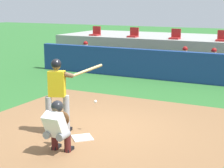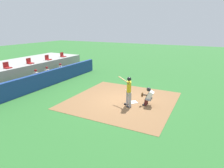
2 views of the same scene
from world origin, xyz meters
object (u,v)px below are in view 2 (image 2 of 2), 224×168
object	(u,v)px
stadium_seat_2	(7,67)
dugout_player_2	(49,74)
home_plate	(133,102)
stadium_seat_5	(63,56)
batter_at_plate	(129,90)
catcher_crouched	(148,96)
dugout_player_1	(38,77)
dugout_player_3	(62,70)
stadium_seat_4	(48,59)
stadium_seat_3	(30,62)

from	to	relation	value
stadium_seat_2	dugout_player_2	bearing A→B (deg)	-42.21
dugout_player_2	stadium_seat_2	distance (m)	3.15
home_plate	stadium_seat_5	bearing A→B (deg)	61.98
batter_at_plate	catcher_crouched	size ratio (longest dim) A/B	0.98
dugout_player_1	stadium_seat_2	size ratio (longest dim) A/B	2.71
batter_at_plate	stadium_seat_2	world-z (taller)	stadium_seat_2
dugout_player_3	stadium_seat_5	bearing A→B (deg)	38.14
dugout_player_3	stadium_seat_5	distance (m)	3.41
home_plate	dugout_player_3	bearing A→B (deg)	70.87
home_plate	stadium_seat_4	bearing A→B (deg)	72.29
dugout_player_1	stadium_seat_5	bearing A→B (deg)	20.47
home_plate	batter_at_plate	xyz separation A→B (m)	(-0.68, 0.07, 1.01)
stadium_seat_2	stadium_seat_3	distance (m)	2.17
catcher_crouched	stadium_seat_4	world-z (taller)	stadium_seat_4
dugout_player_1	stadium_seat_3	world-z (taller)	stadium_seat_3
catcher_crouched	dugout_player_3	bearing A→B (deg)	72.61
home_plate	stadium_seat_2	bearing A→B (deg)	96.08
batter_at_plate	stadium_seat_3	world-z (taller)	stadium_seat_3
home_plate	batter_at_plate	distance (m)	1.22
home_plate	stadium_seat_4	xyz separation A→B (m)	(3.25, 10.18, 1.51)
home_plate	stadium_seat_3	size ratio (longest dim) A/B	0.92
stadium_seat_2	home_plate	bearing A→B (deg)	-83.92
catcher_crouched	dugout_player_1	xyz separation A→B (m)	(-0.02, 9.06, 0.07)
batter_at_plate	dugout_player_1	size ratio (longest dim) A/B	1.39
batter_at_plate	stadium_seat_4	bearing A→B (deg)	68.75
home_plate	stadium_seat_2	size ratio (longest dim) A/B	0.92
catcher_crouched	dugout_player_1	world-z (taller)	dugout_player_1
dugout_player_2	stadium_seat_4	world-z (taller)	stadium_seat_4
home_plate	catcher_crouched	distance (m)	1.09
batter_at_plate	stadium_seat_5	bearing A→B (deg)	58.90
dugout_player_1	stadium_seat_5	xyz separation A→B (m)	(5.45, 2.03, 0.86)
catcher_crouched	stadium_seat_2	size ratio (longest dim) A/B	3.85
catcher_crouched	stadium_seat_2	distance (m)	11.19
batter_at_plate	stadium_seat_3	xyz separation A→B (m)	(1.76, 10.11, 0.50)
home_plate	stadium_seat_3	world-z (taller)	stadium_seat_3
home_plate	dugout_player_1	xyz separation A→B (m)	(-0.03, 8.14, 0.65)
dugout_player_3	stadium_seat_2	distance (m)	4.49
catcher_crouched	dugout_player_3	size ratio (longest dim) A/B	1.42
catcher_crouched	stadium_seat_2	xyz separation A→B (m)	(-1.07, 11.10, 0.93)
dugout_player_2	stadium_seat_3	world-z (taller)	stadium_seat_3
stadium_seat_3	stadium_seat_5	bearing A→B (deg)	0.00
home_plate	batter_at_plate	world-z (taller)	batter_at_plate
batter_at_plate	dugout_player_3	world-z (taller)	batter_at_plate
dugout_player_3	stadium_seat_4	bearing A→B (deg)	78.20
dugout_player_2	dugout_player_3	size ratio (longest dim) A/B	1.00
dugout_player_1	dugout_player_2	bearing A→B (deg)	0.00
stadium_seat_5	batter_at_plate	bearing A→B (deg)	-121.10
catcher_crouched	dugout_player_2	xyz separation A→B (m)	(1.17, 9.06, 0.07)
dugout_player_2	stadium_seat_3	bearing A→B (deg)	92.16
stadium_seat_2	stadium_seat_5	size ratio (longest dim) A/B	1.00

